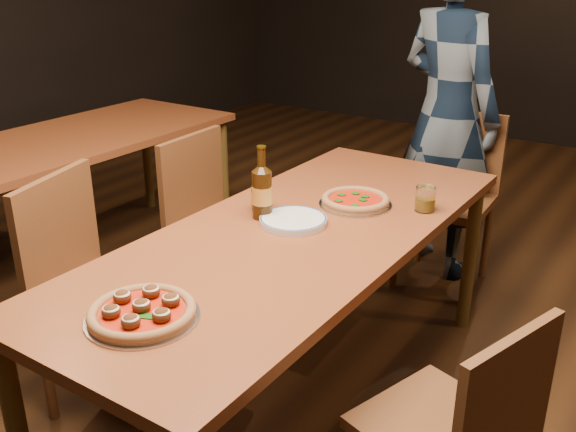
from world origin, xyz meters
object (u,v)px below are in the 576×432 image
Objects in this scene: chair_main_e at (440,426)px; beer_bottle at (262,193)px; chair_main_sw at (228,229)px; chair_end at (446,200)px; chair_main_nw at (112,292)px; amber_glass at (425,199)px; diner at (448,113)px; pizza_meatball at (142,312)px; pizza_margherita at (355,200)px; plate_stack at (293,221)px; table_left at (59,153)px; table_main at (296,249)px; water_glass at (261,198)px.

beer_bottle is (-0.85, 0.33, 0.42)m from chair_main_e.
chair_end is (0.70, 0.91, 0.01)m from chair_main_sw.
chair_main_e is (1.27, 0.05, -0.05)m from chair_main_nw.
beer_bottle is (-0.24, -1.27, 0.38)m from chair_end.
amber_glass is at bearing -135.33° from chair_main_e.
diner is at bearing 107.14° from amber_glass.
diner reaches higher than pizza_meatball.
pizza_meatball reaches higher than pizza_margherita.
chair_end is 3.08× the size of pizza_meatball.
chair_end is at bearing 87.54° from pizza_meatball.
chair_main_sw is 0.74m from plate_stack.
chair_main_e is at bearing 31.68° from pizza_meatball.
chair_main_sw reaches higher than table_left.
chair_main_nw is at bearing 179.48° from chair_main_sw.
diner is (-0.10, 0.19, 0.41)m from chair_end.
amber_glass is at bearing 48.49° from plate_stack.
diner is (-0.02, 2.22, 0.11)m from pizza_meatball.
pizza_margherita is at bearing 86.38° from pizza_meatball.
diner is at bearing 91.13° from table_main.
plate_stack is at bearing 6.30° from beer_bottle.
chair_end is (1.77, 1.00, -0.21)m from table_left.
chair_end is 1.30m from plate_stack.
beer_bottle reaches higher than table_left.
amber_glass is at bearing 32.94° from water_glass.
pizza_margherita is at bearing -97.43° from chair_main_sw.
chair_main_e reaches higher than plate_stack.
water_glass reaches higher than table_left.
table_main is 0.78m from chair_main_e.
diner is (-0.71, 1.79, 0.45)m from chair_main_e.
pizza_meatball is at bearing -78.36° from beer_bottle.
pizza_meatball is at bearing -90.94° from table_main.
chair_main_sw is at bearing -100.52° from chair_main_e.
chair_main_nw is 3.39× the size of pizza_margherita.
plate_stack is (0.59, -0.34, 0.30)m from chair_main_sw.
pizza_meatball is at bearing -31.20° from table_left.
chair_main_nw is at bearing -30.19° from table_left.
beer_bottle is (0.43, 0.37, 0.37)m from chair_main_nw.
chair_main_sw is at bearing 84.14° from diner.
beer_bottle reaches higher than amber_glass.
chair_main_e is at bearing -25.28° from plate_stack.
beer_bottle is at bearing -50.66° from water_glass.
beer_bottle is at bearing -130.75° from chair_main_sw.
chair_end is 0.96m from amber_glass.
pizza_meatball is at bearing -153.95° from chair_main_sw.
amber_glass is at bearing -78.57° from chair_end.
table_main is 2.13× the size of chair_end.
chair_main_sw is 3.04× the size of pizza_meatball.
chair_main_nw is at bearing -145.33° from plate_stack.
amber_glass is at bearing 20.91° from pizza_margherita.
pizza_meatball is 2.22m from diner.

